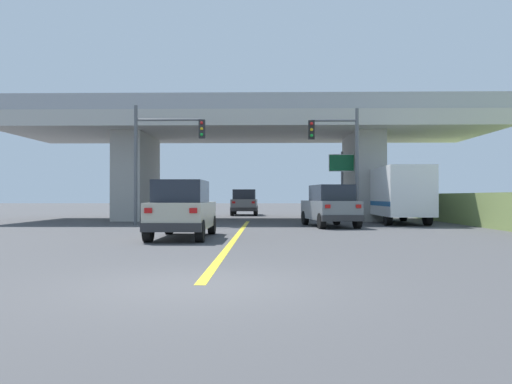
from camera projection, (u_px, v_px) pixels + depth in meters
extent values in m
plane|color=#424244|center=(249.00, 220.00, 32.63)|extent=(160.00, 160.00, 0.00)
cube|color=#B7B5AD|center=(249.00, 128.00, 32.68)|extent=(29.58, 9.39, 0.90)
cube|color=#A8A69F|center=(137.00, 178.00, 32.80)|extent=(1.77, 5.63, 5.36)
cube|color=#A8A69F|center=(363.00, 177.00, 32.51)|extent=(1.77, 5.63, 5.36)
cube|color=#9EA0A5|center=(247.00, 101.00, 28.15)|extent=(29.58, 0.20, 0.90)
cube|color=#9EA0A5|center=(251.00, 124.00, 37.24)|extent=(29.58, 0.20, 0.90)
cube|color=yellow|center=(237.00, 235.00, 19.32)|extent=(0.20, 21.79, 0.01)
cube|color=#B7B29E|center=(183.00, 215.00, 18.17)|extent=(1.86, 4.64, 0.90)
cube|color=#1E232D|center=(182.00, 191.00, 17.83)|extent=(1.64, 2.55, 0.76)
cube|color=#2D2D30|center=(171.00, 228.00, 15.90)|extent=(1.90, 0.20, 0.28)
cube|color=red|center=(148.00, 211.00, 15.85)|extent=(0.24, 0.06, 0.16)
cube|color=red|center=(193.00, 211.00, 15.82)|extent=(0.24, 0.06, 0.16)
cylinder|color=black|center=(169.00, 225.00, 19.96)|extent=(0.26, 0.72, 0.72)
cylinder|color=black|center=(212.00, 225.00, 19.92)|extent=(0.26, 0.72, 0.72)
cylinder|color=black|center=(148.00, 231.00, 16.42)|extent=(0.26, 0.72, 0.72)
cylinder|color=black|center=(200.00, 231.00, 16.38)|extent=(0.26, 0.72, 0.72)
cube|color=slate|center=(330.00, 210.00, 24.99)|extent=(2.51, 4.71, 0.90)
cube|color=#1E232D|center=(331.00, 193.00, 24.66)|extent=(1.99, 2.68, 0.76)
cube|color=#2D2D30|center=(343.00, 218.00, 22.81)|extent=(1.92, 0.48, 0.28)
cube|color=red|center=(328.00, 206.00, 22.66)|extent=(0.25, 0.09, 0.16)
cube|color=red|center=(359.00, 206.00, 22.84)|extent=(0.25, 0.09, 0.16)
cylinder|color=black|center=(305.00, 218.00, 26.56)|extent=(0.36, 0.75, 0.72)
cylinder|color=black|center=(337.00, 218.00, 26.77)|extent=(0.36, 0.75, 0.72)
cylinder|color=black|center=(322.00, 221.00, 23.20)|extent=(0.36, 0.75, 0.72)
cylinder|color=black|center=(357.00, 221.00, 23.41)|extent=(0.36, 0.75, 0.72)
cube|color=navy|center=(386.00, 198.00, 30.65)|extent=(2.20, 2.00, 1.90)
cube|color=white|center=(401.00, 191.00, 27.23)|extent=(2.31, 4.84, 2.58)
cube|color=#195999|center=(401.00, 204.00, 27.22)|extent=(2.33, 4.75, 0.24)
cylinder|color=black|center=(370.00, 214.00, 30.66)|extent=(0.30, 0.90, 0.90)
cylinder|color=black|center=(403.00, 214.00, 30.62)|extent=(0.30, 0.90, 0.90)
cylinder|color=black|center=(388.00, 217.00, 26.03)|extent=(0.30, 0.90, 0.90)
cylinder|color=black|center=(428.00, 217.00, 25.99)|extent=(0.30, 0.90, 0.90)
cube|color=slate|center=(245.00, 205.00, 40.79)|extent=(1.97, 4.44, 0.90)
cube|color=#1E232D|center=(244.00, 194.00, 40.46)|extent=(1.73, 2.44, 0.76)
cube|color=#2D2D30|center=(243.00, 209.00, 38.62)|extent=(2.01, 0.20, 0.28)
cube|color=red|center=(234.00, 202.00, 38.57)|extent=(0.24, 0.06, 0.16)
cube|color=red|center=(253.00, 202.00, 38.54)|extent=(0.24, 0.06, 0.16)
cylinder|color=black|center=(235.00, 210.00, 42.47)|extent=(0.26, 0.72, 0.72)
cylinder|color=black|center=(256.00, 210.00, 42.43)|extent=(0.26, 0.72, 0.72)
cylinder|color=black|center=(232.00, 211.00, 39.13)|extent=(0.26, 0.72, 0.72)
cylinder|color=black|center=(255.00, 211.00, 39.10)|extent=(0.26, 0.72, 0.72)
cylinder|color=#56595E|center=(357.00, 167.00, 26.04)|extent=(0.18, 0.18, 5.94)
cylinder|color=#56595E|center=(334.00, 120.00, 26.09)|extent=(2.31, 0.12, 0.12)
cube|color=black|center=(311.00, 130.00, 26.11)|extent=(0.32, 0.26, 0.96)
sphere|color=red|center=(312.00, 124.00, 25.96)|extent=(0.16, 0.16, 0.16)
sphere|color=gold|center=(312.00, 130.00, 25.96)|extent=(0.16, 0.16, 0.16)
sphere|color=green|center=(312.00, 135.00, 25.95)|extent=(0.16, 0.16, 0.16)
cylinder|color=#56595E|center=(136.00, 165.00, 26.61)|extent=(0.18, 0.18, 6.20)
cylinder|color=#56595E|center=(169.00, 120.00, 26.60)|extent=(3.45, 0.12, 0.12)
cube|color=#232326|center=(202.00, 129.00, 26.56)|extent=(0.32, 0.26, 0.96)
sphere|color=red|center=(202.00, 123.00, 26.41)|extent=(0.16, 0.16, 0.16)
sphere|color=gold|center=(202.00, 129.00, 26.41)|extent=(0.16, 0.16, 0.16)
sphere|color=green|center=(202.00, 134.00, 26.41)|extent=(0.16, 0.16, 0.16)
cylinder|color=#56595E|center=(342.00, 186.00, 30.76)|extent=(0.14, 0.14, 4.16)
cube|color=#146638|center=(342.00, 163.00, 30.71)|extent=(1.54, 0.08, 0.95)
cube|color=white|center=(342.00, 163.00, 30.70)|extent=(1.62, 0.04, 1.03)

